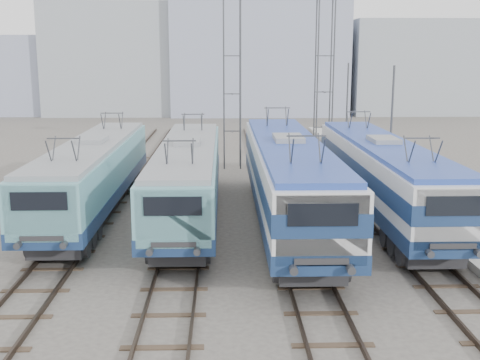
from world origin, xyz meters
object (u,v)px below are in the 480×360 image
locomotive_far_left (93,171)px  mast_mid (391,130)px  locomotive_center_right (288,174)px  catenary_tower_west (232,69)px  catenary_tower_east (324,68)px  locomotive_center_left (188,174)px  locomotive_far_right (383,172)px  mast_rear (347,111)px

locomotive_far_left → mast_mid: size_ratio=2.47×
locomotive_center_right → catenary_tower_west: catenary_tower_west is taller
catenary_tower_east → mast_mid: size_ratio=1.71×
locomotive_center_left → mast_mid: size_ratio=2.47×
catenary_tower_west → catenary_tower_east: same height
locomotive_far_left → mast_mid: (15.35, 4.54, 1.34)m
catenary_tower_west → mast_mid: catenary_tower_west is taller
locomotive_far_left → locomotive_far_right: 13.54m
mast_mid → mast_rear: bearing=90.0°
mast_rear → locomotive_center_left: bearing=-122.0°
locomotive_far_right → catenary_tower_west: catenary_tower_west is taller
catenary_tower_west → mast_mid: 12.16m
locomotive_center_right → locomotive_far_right: 4.62m
locomotive_center_left → catenary_tower_east: size_ratio=1.44×
locomotive_center_left → catenary_tower_west: bearing=80.4°
catenary_tower_east → locomotive_center_right: bearing=-104.4°
locomotive_far_left → catenary_tower_east: 20.18m
locomotive_center_right → locomotive_far_right: bearing=12.8°
locomotive_far_left → locomotive_center_right: bearing=-12.9°
locomotive_far_left → mast_rear: (15.35, 16.54, 1.34)m
locomotive_far_left → catenary_tower_east: size_ratio=1.44×
locomotive_center_right → mast_mid: 9.22m
catenary_tower_west → locomotive_far_left: bearing=-118.3°
catenary_tower_east → mast_rear: bearing=43.6°
mast_mid → locomotive_center_right: bearing=-133.9°
locomotive_far_right → locomotive_center_right: bearing=-167.2°
locomotive_far_left → catenary_tower_west: (6.75, 12.54, 4.48)m
locomotive_far_right → mast_rear: size_ratio=2.54×
catenary_tower_west → mast_rear: bearing=24.9°
locomotive_center_left → locomotive_center_right: (4.50, -1.25, 0.25)m
locomotive_far_left → catenary_tower_west: 14.93m
locomotive_center_right → catenary_tower_east: bearing=75.6°
locomotive_center_right → mast_mid: size_ratio=2.70×
locomotive_far_right → locomotive_center_left: bearing=178.5°
locomotive_far_left → mast_mid: 16.06m
locomotive_far_left → mast_rear: size_ratio=2.47×
locomotive_far_right → mast_mid: size_ratio=2.54×
locomotive_center_right → locomotive_far_left: bearing=167.1°
mast_mid → mast_rear: same height
mast_rear → locomotive_center_right: bearing=-108.9°
locomotive_far_right → catenary_tower_east: bearing=90.9°
locomotive_far_left → locomotive_center_left: size_ratio=1.00×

